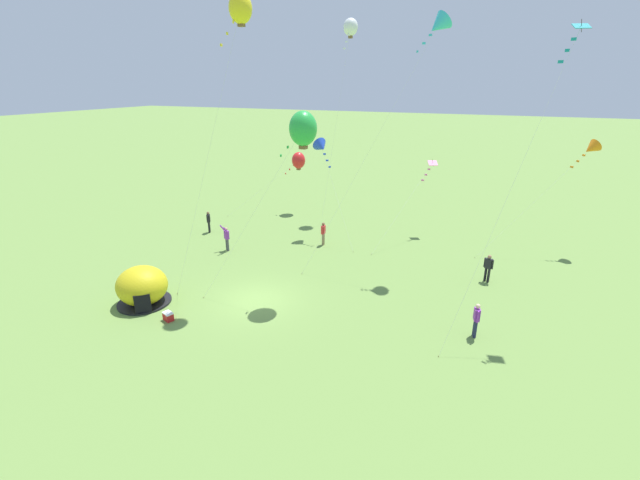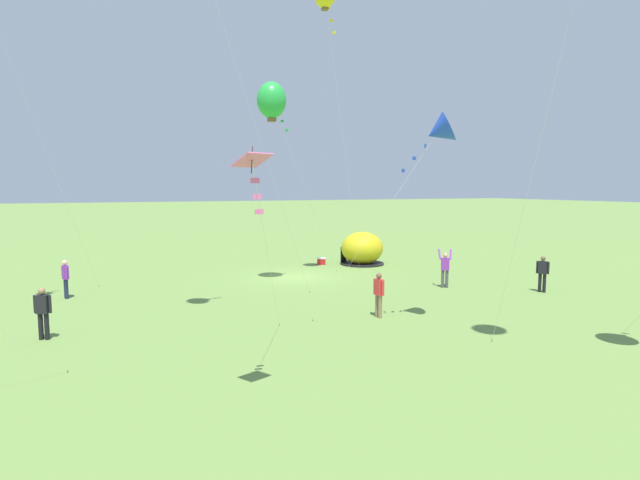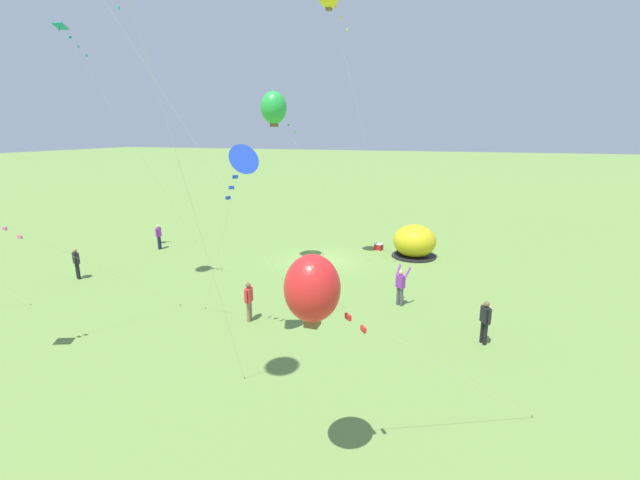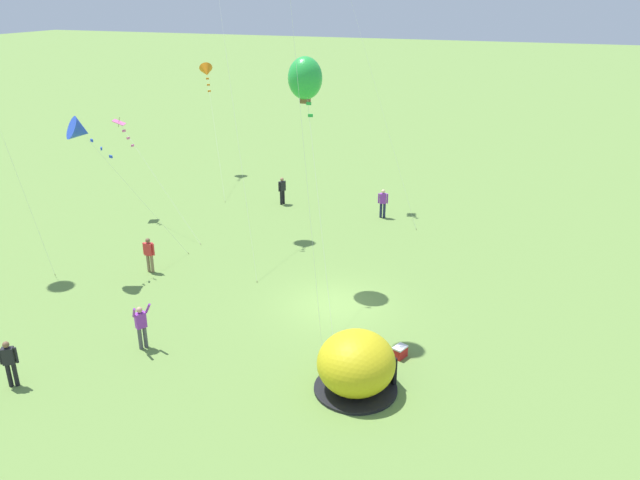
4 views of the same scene
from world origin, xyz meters
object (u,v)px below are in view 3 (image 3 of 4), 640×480
at_px(popup_tent, 414,242).
at_px(person_strolling, 249,300).
at_px(kite_green, 274,108).
at_px(kite_teal, 72,42).
at_px(person_watching_sky, 159,235).
at_px(person_center_field, 485,320).
at_px(person_near_tent, 76,262).
at_px(kite_blue, 240,164).
at_px(cooler_box, 379,247).
at_px(person_arms_raised, 400,285).
at_px(kite_red, 312,289).

distance_m(popup_tent, person_strolling, 13.17).
xyz_separation_m(kite_green, kite_teal, (11.42, 1.99, 3.64)).
xyz_separation_m(person_watching_sky, person_strolling, (-11.21, 8.31, 0.00)).
distance_m(person_watching_sky, kite_teal, 12.34).
bearing_deg(person_watching_sky, person_center_field, 160.54).
height_order(person_near_tent, kite_blue, kite_blue).
relative_size(cooler_box, person_near_tent, 0.36).
bearing_deg(person_watching_sky, person_arms_raised, 164.93).
distance_m(cooler_box, person_arms_raised, 9.57).
relative_size(popup_tent, kite_red, 0.48).
bearing_deg(person_near_tent, person_strolling, 170.97).
bearing_deg(person_strolling, person_near_tent, -9.03).
distance_m(person_strolling, kite_teal, 18.53).
xyz_separation_m(popup_tent, person_arms_raised, (-0.29, 8.22, 0.00)).
relative_size(kite_green, kite_teal, 0.73).
height_order(cooler_box, person_arms_raised, person_arms_raised).
bearing_deg(kite_green, cooler_box, -131.57).
xyz_separation_m(person_near_tent, kite_green, (-9.51, -5.41, 8.12)).
xyz_separation_m(person_strolling, kite_blue, (-1.03, 2.09, 5.85)).
relative_size(person_strolling, person_arms_raised, 0.91).
bearing_deg(popup_tent, cooler_box, -20.26).
height_order(cooler_box, person_watching_sky, person_watching_sky).
distance_m(person_center_field, person_strolling, 9.46).
bearing_deg(kite_red, person_arms_raised, -92.38).
relative_size(person_strolling, kite_green, 0.17).
height_order(person_strolling, kite_teal, kite_teal).
relative_size(person_center_field, person_watching_sky, 1.00).
xyz_separation_m(person_watching_sky, kite_green, (-9.32, 1.09, 8.12)).
relative_size(person_strolling, kite_teal, 0.13).
relative_size(person_arms_raised, kite_red, 0.33).
bearing_deg(cooler_box, kite_blue, 82.13).
distance_m(person_watching_sky, person_strolling, 13.96).
xyz_separation_m(person_watching_sky, person_arms_raised, (-17.06, 4.59, 0.03)).
bearing_deg(person_near_tent, kite_teal, -60.79).
bearing_deg(cooler_box, kite_teal, 24.88).
height_order(popup_tent, kite_red, kite_red).
bearing_deg(person_arms_raised, kite_blue, 50.35).
xyz_separation_m(popup_tent, kite_green, (7.45, 4.72, 8.09)).
bearing_deg(person_arms_raised, kite_green, -24.35).
distance_m(person_center_field, kite_green, 15.23).
relative_size(kite_blue, kite_red, 1.28).
relative_size(popup_tent, kite_blue, 0.38).
bearing_deg(person_strolling, popup_tent, -114.94).
bearing_deg(popup_tent, person_near_tent, 30.84).
xyz_separation_m(cooler_box, person_center_field, (-6.31, 11.82, 0.74)).
xyz_separation_m(person_center_field, person_near_tent, (20.81, -0.79, 0.00)).
distance_m(cooler_box, kite_blue, 16.46).
bearing_deg(person_arms_raised, person_watching_sky, -15.07).
bearing_deg(kite_green, person_center_field, 151.27).
bearing_deg(person_near_tent, kite_red, 151.96).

